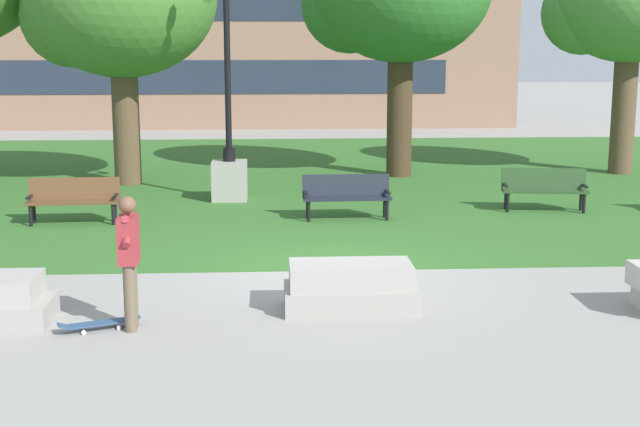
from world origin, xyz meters
TOP-DOWN VIEW (x-y plane):
  - ground_plane at (0.00, 0.00)m, footprint 140.00×140.00m
  - grass_lawn at (0.00, 10.00)m, footprint 40.00×20.00m
  - concrete_block_left at (0.17, -2.10)m, footprint 1.80×0.90m
  - person_skateboarder at (-2.68, -2.79)m, footprint 0.25×0.58m
  - skateboard at (-3.09, -2.80)m, footprint 1.02×0.56m
  - park_bench_near_left at (-4.83, 4.06)m, footprint 1.82×0.60m
  - park_bench_far_left at (4.99, 4.86)m, footprint 1.86×0.77m
  - park_bench_far_right at (0.66, 4.20)m, footprint 1.81×0.57m
  - lamp_post_left at (-1.83, 6.59)m, footprint 1.32×0.80m
  - tree_far_left at (8.79, 10.32)m, footprint 4.33×4.13m

SIDE VIEW (x-z plane):
  - ground_plane at x=0.00m, z-range 0.00..0.00m
  - grass_lawn at x=0.00m, z-range 0.00..0.02m
  - skateboard at x=-3.09m, z-range 0.02..0.15m
  - concrete_block_left at x=0.17m, z-range -0.01..0.63m
  - park_bench_near_left at x=-4.83m, z-range 0.09..0.99m
  - park_bench_far_left at x=4.99m, z-range 0.09..0.99m
  - park_bench_far_right at x=0.66m, z-range 0.09..0.99m
  - person_skateboarder at x=-2.68m, z-range 0.12..1.83m
  - lamp_post_left at x=-1.83m, z-range -1.54..3.69m
  - tree_far_left at x=8.79m, z-range 1.44..7.98m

